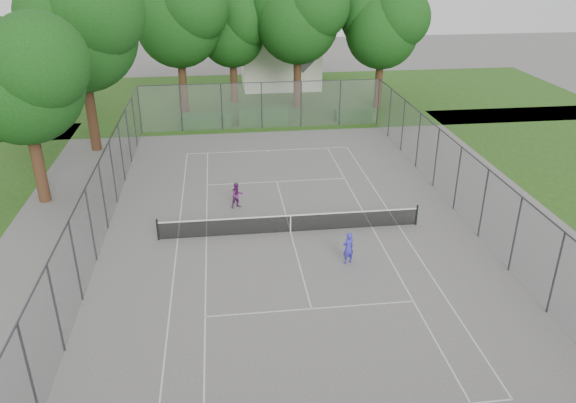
{
  "coord_description": "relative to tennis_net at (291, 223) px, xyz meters",
  "views": [
    {
      "loc": [
        -3.14,
        -24.2,
        13.07
      ],
      "look_at": [
        0.0,
        1.0,
        1.2
      ],
      "focal_mm": 35.0,
      "sensor_mm": 36.0,
      "label": 1
    }
  ],
  "objects": [
    {
      "name": "woman_player",
      "position": [
        -2.47,
        3.15,
        0.2
      ],
      "size": [
        0.84,
        0.77,
        1.41
      ],
      "primitive_type": "imported",
      "rotation": [
        0.0,
        0.0,
        0.41
      ],
      "color": "#632161",
      "rests_on": "ground"
    },
    {
      "name": "ground",
      "position": [
        0.0,
        0.0,
        -0.51
      ],
      "size": [
        120.0,
        120.0,
        0.0
      ],
      "primitive_type": "plane",
      "color": "#615E5C",
      "rests_on": "ground"
    },
    {
      "name": "house",
      "position": [
        2.9,
        30.26,
        3.14
      ],
      "size": [
        7.28,
        5.65,
        9.07
      ],
      "color": "white",
      "rests_on": "ground"
    },
    {
      "name": "tree_far_midright",
      "position": [
        3.58,
        22.5,
        7.04
      ],
      "size": [
        7.64,
        6.98,
        10.98
      ],
      "color": "#3D2416",
      "rests_on": "ground"
    },
    {
      "name": "court_markings",
      "position": [
        0.0,
        0.0,
        -0.5
      ],
      "size": [
        11.03,
        23.83,
        0.01
      ],
      "color": "silver",
      "rests_on": "ground"
    },
    {
      "name": "tennis_net",
      "position": [
        0.0,
        0.0,
        0.0
      ],
      "size": [
        12.87,
        0.1,
        1.1
      ],
      "color": "black",
      "rests_on": "ground"
    },
    {
      "name": "tree_far_left",
      "position": [
        -5.94,
        22.24,
        7.03
      ],
      "size": [
        7.63,
        6.97,
        10.97
      ],
      "color": "#3D2416",
      "rests_on": "ground"
    },
    {
      "name": "tree_far_right",
      "position": [
        10.39,
        21.61,
        6.22
      ],
      "size": [
        6.82,
        6.23,
        9.8
      ],
      "color": "#3D2416",
      "rests_on": "ground"
    },
    {
      "name": "hedge_right",
      "position": [
        7.37,
        18.2,
        -0.08
      ],
      "size": [
        2.84,
        1.04,
        0.85
      ],
      "primitive_type": "cube",
      "color": "#1D4E19",
      "rests_on": "ground"
    },
    {
      "name": "girl_player",
      "position": [
        2.16,
        -3.18,
        0.24
      ],
      "size": [
        0.64,
        0.53,
        1.51
      ],
      "primitive_type": "imported",
      "rotation": [
        0.0,
        0.0,
        3.51
      ],
      "color": "#3530B7",
      "rests_on": "ground"
    },
    {
      "name": "hedge_left",
      "position": [
        -4.25,
        17.82,
        -0.03
      ],
      "size": [
        3.85,
        1.16,
        0.96
      ],
      "primitive_type": "cube",
      "color": "#1D4E19",
      "rests_on": "ground"
    },
    {
      "name": "perimeter_fence",
      "position": [
        0.0,
        0.0,
        1.3
      ],
      "size": [
        18.08,
        34.08,
        3.52
      ],
      "color": "#38383D",
      "rests_on": "ground"
    },
    {
      "name": "tree_side_front",
      "position": [
        -12.88,
        5.26,
        6.47
      ],
      "size": [
        7.07,
        6.45,
        10.16
      ],
      "color": "#3D2416",
      "rests_on": "ground"
    },
    {
      "name": "tree_side_back",
      "position": [
        -11.57,
        13.49,
        7.77
      ],
      "size": [
        8.38,
        7.65,
        12.04
      ],
      "color": "#3D2416",
      "rests_on": "ground"
    },
    {
      "name": "tree_far_midleft",
      "position": [
        -1.72,
        24.86,
        5.76
      ],
      "size": [
        6.35,
        5.8,
        9.12
      ],
      "color": "#3D2416",
      "rests_on": "ground"
    },
    {
      "name": "hedge_mid",
      "position": [
        0.18,
        18.11,
        0.09
      ],
      "size": [
        3.8,
        1.09,
        1.2
      ],
      "primitive_type": "cube",
      "color": "#1D4E19",
      "rests_on": "ground"
    },
    {
      "name": "grass_far",
      "position": [
        0.0,
        26.0,
        -0.51
      ],
      "size": [
        60.0,
        20.0,
        0.0
      ],
      "primitive_type": "cube",
      "color": "#244915",
      "rests_on": "ground"
    }
  ]
}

